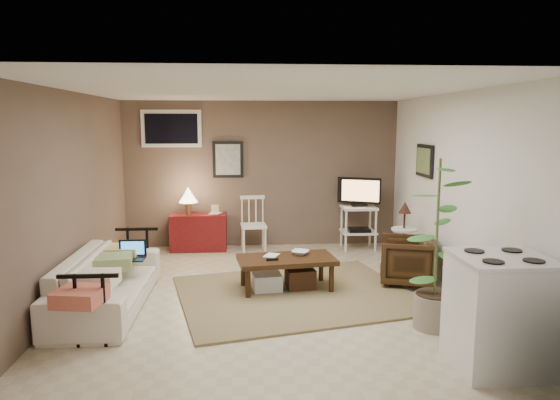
{
  "coord_description": "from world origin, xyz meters",
  "views": [
    {
      "loc": [
        -0.24,
        -5.73,
        2.03
      ],
      "look_at": [
        0.16,
        0.35,
        1.1
      ],
      "focal_mm": 32.0,
      "sensor_mm": 36.0,
      "label": 1
    }
  ],
  "objects": [
    {
      "name": "floor",
      "position": [
        0.0,
        0.0,
        0.0
      ],
      "size": [
        5.0,
        5.0,
        0.0
      ],
      "primitive_type": "plane",
      "color": "#C1B293",
      "rests_on": "ground"
    },
    {
      "name": "art_back",
      "position": [
        -0.55,
        2.48,
        1.45
      ],
      "size": [
        0.5,
        0.03,
        0.6
      ],
      "primitive_type": "cube",
      "color": "black"
    },
    {
      "name": "art_right",
      "position": [
        2.23,
        1.05,
        1.52
      ],
      "size": [
        0.03,
        0.6,
        0.45
      ],
      "primitive_type": "cube",
      "color": "black"
    },
    {
      "name": "window",
      "position": [
        -1.45,
        2.48,
        1.95
      ],
      "size": [
        0.96,
        0.03,
        0.6
      ],
      "primitive_type": "cube",
      "color": "white"
    },
    {
      "name": "rug",
      "position": [
        0.32,
        -0.03,
        0.01
      ],
      "size": [
        3.11,
        2.71,
        0.03
      ],
      "primitive_type": "cube",
      "rotation": [
        0.0,
        0.0,
        0.23
      ],
      "color": "olive",
      "rests_on": "floor"
    },
    {
      "name": "coffee_table",
      "position": [
        0.22,
        0.15,
        0.25
      ],
      "size": [
        1.24,
        0.75,
        0.44
      ],
      "color": "#32190D",
      "rests_on": "floor"
    },
    {
      "name": "sofa",
      "position": [
        -1.8,
        -0.29,
        0.4
      ],
      "size": [
        0.6,
        2.06,
        0.81
      ],
      "primitive_type": "imported",
      "rotation": [
        0.0,
        0.0,
        1.57
      ],
      "color": "silver",
      "rests_on": "floor"
    },
    {
      "name": "sofa_pillows",
      "position": [
        -1.75,
        -0.53,
        0.5
      ],
      "size": [
        0.4,
        1.96,
        0.14
      ],
      "primitive_type": null,
      "color": "beige",
      "rests_on": "sofa"
    },
    {
      "name": "sofa_end_rails",
      "position": [
        -1.68,
        -0.29,
        0.35
      ],
      "size": [
        0.55,
        2.06,
        0.69
      ],
      "primitive_type": null,
      "color": "black",
      "rests_on": "floor"
    },
    {
      "name": "laptop",
      "position": [
        -1.6,
        0.07,
        0.52
      ],
      "size": [
        0.32,
        0.23,
        0.22
      ],
      "color": "black",
      "rests_on": "sofa"
    },
    {
      "name": "red_console",
      "position": [
        -1.04,
        2.23,
        0.36
      ],
      "size": [
        0.89,
        0.4,
        1.03
      ],
      "color": "maroon",
      "rests_on": "floor"
    },
    {
      "name": "spindle_chair",
      "position": [
        -0.15,
        2.12,
        0.41
      ],
      "size": [
        0.43,
        0.43,
        0.88
      ],
      "color": "white",
      "rests_on": "floor"
    },
    {
      "name": "tv_stand",
      "position": [
        1.56,
        2.14,
        0.62
      ],
      "size": [
        0.66,
        0.45,
        1.17
      ],
      "color": "white",
      "rests_on": "floor"
    },
    {
      "name": "side_table",
      "position": [
        1.95,
        1.0,
        0.59
      ],
      "size": [
        0.36,
        0.36,
        0.95
      ],
      "color": "white",
      "rests_on": "floor"
    },
    {
      "name": "armchair",
      "position": [
        1.78,
        0.3,
        0.33
      ],
      "size": [
        0.77,
        0.79,
        0.67
      ],
      "primitive_type": "imported",
      "rotation": [
        0.0,
        0.0,
        -1.85
      ],
      "color": "#321D0D",
      "rests_on": "floor"
    },
    {
      "name": "potted_plant",
      "position": [
        1.61,
        -1.08,
        0.92
      ],
      "size": [
        0.43,
        0.43,
        1.73
      ],
      "color": "gray",
      "rests_on": "floor"
    },
    {
      "name": "stove",
      "position": [
        1.84,
        -1.9,
        0.48
      ],
      "size": [
        0.74,
        0.69,
        0.97
      ],
      "color": "white",
      "rests_on": "floor"
    },
    {
      "name": "bowl",
      "position": [
        0.41,
        0.27,
        0.52
      ],
      "size": [
        0.21,
        0.13,
        0.21
      ],
      "primitive_type": "imported",
      "rotation": [
        0.0,
        0.0,
        -0.41
      ],
      "color": "#32190D",
      "rests_on": "coffee_table"
    },
    {
      "name": "book_table",
      "position": [
        -0.02,
        0.24,
        0.52
      ],
      "size": [
        0.15,
        0.08,
        0.21
      ],
      "primitive_type": "imported",
      "rotation": [
        0.0,
        0.0,
        -0.41
      ],
      "color": "#32190D",
      "rests_on": "coffee_table"
    },
    {
      "name": "book_console",
      "position": [
        -0.83,
        2.24,
        0.7
      ],
      "size": [
        0.15,
        0.08,
        0.21
      ],
      "primitive_type": "imported",
      "rotation": [
        0.0,
        0.0,
        -0.4
      ],
      "color": "#32190D",
      "rests_on": "red_console"
    }
  ]
}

